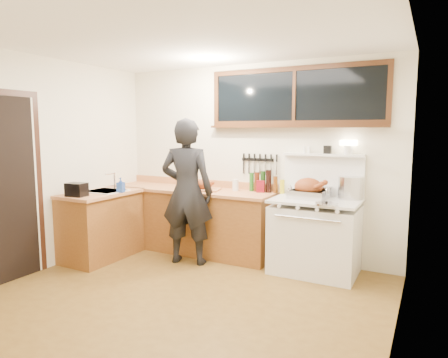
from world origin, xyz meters
The scene contains 20 objects.
ground_plane centered at (0.00, 0.00, -0.01)m, with size 4.00×3.50×0.02m, color brown.
room_shell centered at (0.00, 0.00, 1.65)m, with size 4.10×3.60×2.65m.
counter_back centered at (-0.80, 1.45, 0.45)m, with size 2.44×0.64×1.00m.
counter_left centered at (-1.70, 0.62, 0.45)m, with size 0.64×1.09×0.90m.
sink_unit centered at (-1.68, 0.70, 0.85)m, with size 0.50×0.45×0.37m.
vintage_stove centered at (1.00, 1.41, 0.47)m, with size 1.02×0.74×1.60m.
back_window centered at (0.60, 1.72, 2.06)m, with size 2.32×0.13×0.77m.
left_doorway centered at (-1.99, -0.55, 1.09)m, with size 0.02×1.04×2.17m.
knife_strip centered at (0.12, 1.73, 1.31)m, with size 0.52×0.03×0.28m.
man centered at (-0.56, 0.99, 0.93)m, with size 0.77×0.60×1.87m.
soap_bottle centered at (-1.43, 0.73, 1.00)m, with size 0.11×0.11×0.20m.
toaster centered at (-1.70, 0.23, 0.98)m, with size 0.26×0.19×0.17m.
cutting_board centered at (-0.55, 1.40, 0.95)m, with size 0.50×0.43×0.14m.
roast_turkey centered at (0.90, 1.42, 1.00)m, with size 0.48×0.36×0.25m.
stockpot centered at (1.35, 1.62, 1.04)m, with size 0.34×0.34×0.27m.
saucepan centered at (1.06, 1.63, 0.97)m, with size 0.18×0.30×0.13m.
pot_lid centered at (1.19, 1.10, 0.91)m, with size 0.27×0.27×0.04m.
coffee_tin centered at (0.21, 1.59, 0.98)m, with size 0.13×0.12×0.16m.
pitcher centered at (-0.15, 1.56, 0.98)m, with size 0.11×0.11×0.16m.
bottle_cluster centered at (0.25, 1.63, 1.03)m, with size 0.49×0.07×0.30m.
Camera 1 is at (2.21, -3.26, 1.73)m, focal length 32.00 mm.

